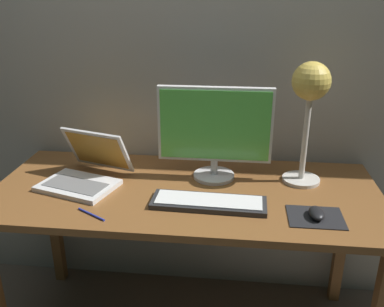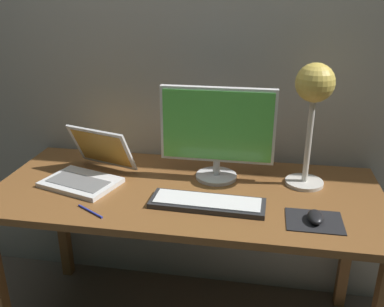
{
  "view_description": "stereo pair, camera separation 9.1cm",
  "coord_description": "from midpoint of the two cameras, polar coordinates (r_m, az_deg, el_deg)",
  "views": [
    {
      "loc": [
        0.2,
        -1.54,
        1.52
      ],
      "look_at": [
        0.03,
        -0.05,
        0.92
      ],
      "focal_mm": 39.18,
      "sensor_mm": 36.0,
      "label": 1
    },
    {
      "loc": [
        0.29,
        -1.53,
        1.52
      ],
      "look_at": [
        0.03,
        -0.05,
        0.92
      ],
      "focal_mm": 39.18,
      "sensor_mm": 36.0,
      "label": 2
    }
  ],
  "objects": [
    {
      "name": "laptop",
      "position": [
        1.85,
        -12.23,
        -1.63
      ],
      "size": [
        0.38,
        0.39,
        0.21
      ],
      "color": "silver",
      "rests_on": "desk"
    },
    {
      "name": "desk_lamp",
      "position": [
        1.73,
        17.71,
        7.54
      ],
      "size": [
        0.16,
        0.16,
        0.51
      ],
      "color": "beige",
      "rests_on": "desk"
    },
    {
      "name": "keyboard_main",
      "position": [
        1.61,
        3.74,
        -6.74
      ],
      "size": [
        0.44,
        0.15,
        0.03
      ],
      "color": "#28282B",
      "rests_on": "desk"
    },
    {
      "name": "mouse",
      "position": [
        1.58,
        18.07,
        -8.23
      ],
      "size": [
        0.06,
        0.1,
        0.03
      ],
      "primitive_type": "ellipsoid",
      "color": "black",
      "rests_on": "mousepad"
    },
    {
      "name": "back_wall",
      "position": [
        1.96,
        2.72,
        15.32
      ],
      "size": [
        4.8,
        0.06,
        2.6
      ],
      "primitive_type": "cube",
      "color": "#9E998E",
      "rests_on": "ground"
    },
    {
      "name": "mousepad",
      "position": [
        1.59,
        17.93,
        -8.76
      ],
      "size": [
        0.2,
        0.16,
        0.0
      ],
      "primitive_type": "cube",
      "color": "black",
      "rests_on": "desk"
    },
    {
      "name": "monitor",
      "position": [
        1.76,
        4.95,
        3.18
      ],
      "size": [
        0.48,
        0.18,
        0.4
      ],
      "color": "silver",
      "rests_on": "desk"
    },
    {
      "name": "desk",
      "position": [
        1.78,
        0.71,
        -7.14
      ],
      "size": [
        1.6,
        0.7,
        0.74
      ],
      "color": "brown",
      "rests_on": "ground"
    },
    {
      "name": "pen",
      "position": [
        1.6,
        -12.1,
        -7.71
      ],
      "size": [
        0.12,
        0.08,
        0.01
      ],
      "primitive_type": "cylinder",
      "rotation": [
        0.0,
        1.57,
        -0.54
      ],
      "color": "#2633A5",
      "rests_on": "desk"
    }
  ]
}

